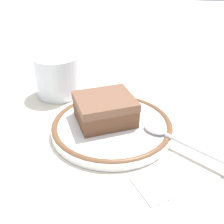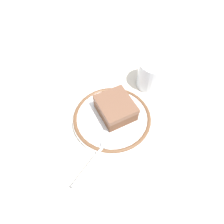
# 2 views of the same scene
# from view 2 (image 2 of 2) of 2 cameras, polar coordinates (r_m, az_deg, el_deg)

# --- Properties ---
(ground_plane) EXTENTS (2.40, 2.40, 0.00)m
(ground_plane) POSITION_cam_2_polar(r_m,az_deg,el_deg) (0.49, -1.73, -0.11)
(ground_plane) COLOR #B7B2A8
(placemat) EXTENTS (0.46, 0.34, 0.00)m
(placemat) POSITION_cam_2_polar(r_m,az_deg,el_deg) (0.49, -1.73, -0.06)
(placemat) COLOR beige
(placemat) RESTS_ON ground_plane
(plate) EXTENTS (0.18, 0.18, 0.01)m
(plate) POSITION_cam_2_polar(r_m,az_deg,el_deg) (0.47, 0.00, -1.72)
(plate) COLOR white
(plate) RESTS_ON placemat
(cake_slice) EXTENTS (0.10, 0.11, 0.04)m
(cake_slice) POSITION_cam_2_polar(r_m,az_deg,el_deg) (0.45, 1.01, 1.16)
(cake_slice) COLOR brown
(cake_slice) RESTS_ON plate
(spoon) EXTENTS (0.08, 0.12, 0.01)m
(spoon) POSITION_cam_2_polar(r_m,az_deg,el_deg) (0.42, -3.05, -10.21)
(spoon) COLOR silver
(spoon) RESTS_ON plate
(cup) EXTENTS (0.08, 0.08, 0.07)m
(cup) POSITION_cam_2_polar(r_m,az_deg,el_deg) (0.53, 11.38, 10.10)
(cup) COLOR silver
(cup) RESTS_ON placemat
(sugar_packet) EXTENTS (0.06, 0.05, 0.01)m
(sugar_packet) POSITION_cam_2_polar(r_m,az_deg,el_deg) (0.45, -13.64, -8.36)
(sugar_packet) COLOR white
(sugar_packet) RESTS_ON placemat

